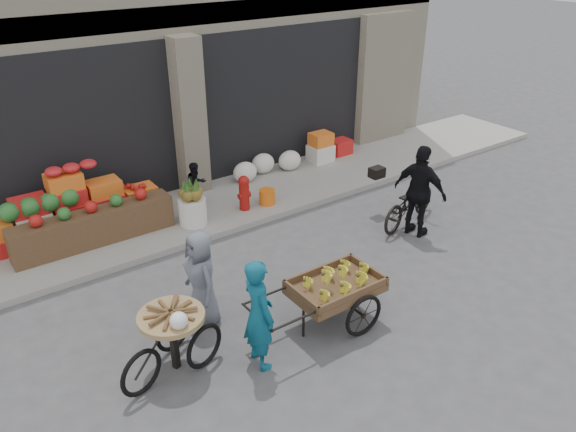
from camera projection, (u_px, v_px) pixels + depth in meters
ground at (350, 308)px, 8.41m from camera, size 80.00×80.00×0.00m
sidewalk at (216, 206)px, 11.35m from camera, size 18.00×2.20×0.12m
building at (122, 13)px, 12.68m from camera, size 14.00×6.45×7.00m
fruit_display at (84, 206)px, 9.98m from camera, size 3.10×1.12×1.24m
pineapple_bin at (193, 211)px, 10.46m from camera, size 0.52×0.52×0.50m
fire_hydrant at (244, 191)px, 10.93m from camera, size 0.22×0.22×0.71m
orange_bucket at (267, 197)px, 11.26m from camera, size 0.32×0.32×0.30m
right_bay_goods at (302, 155)px, 12.98m from camera, size 3.35×0.60×0.70m
seated_person at (196, 185)px, 11.00m from camera, size 0.51×0.43×0.93m
banana_cart at (333, 285)px, 7.80m from camera, size 2.15×0.96×0.90m
vendor_woman at (259, 314)px, 7.01m from camera, size 0.41×0.59×1.55m
tricycle_cart at (172, 332)px, 7.02m from camera, size 1.45×1.06×0.95m
vendor_grey at (201, 278)px, 7.84m from camera, size 0.49×0.73×1.44m
bicycle at (409, 202)px, 10.64m from camera, size 1.81×1.00×0.90m
cyclist at (420, 192)px, 10.06m from camera, size 0.66×1.08×1.73m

